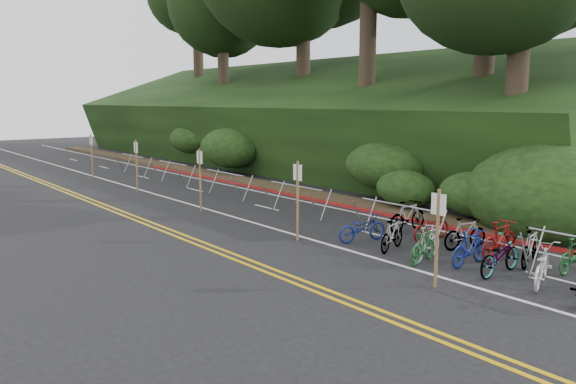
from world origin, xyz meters
name	(u,v)px	position (x,y,z in m)	size (l,w,h in m)	color
ground	(411,284)	(0.00, 0.00, 0.00)	(120.00, 120.00, 0.00)	black
road_markings	(214,215)	(0.63, 10.10, 0.00)	(7.47, 80.00, 0.01)	gold
red_curb	(286,194)	(5.70, 12.00, 0.05)	(0.25, 28.00, 0.10)	maroon
embankment	(306,129)	(12.96, 19.04, 2.57)	(14.30, 48.14, 9.11)	black
bike_racks_rest	(225,179)	(3.00, 13.00, 0.85)	(1.14, 23.00, 1.17)	gray
signpost_near	(437,232)	(0.28, -0.48, 1.34)	(0.08, 0.40, 2.33)	brown
signposts_rest	(165,168)	(0.60, 14.00, 1.43)	(0.08, 18.40, 2.50)	brown
bike_front	(423,247)	(1.66, 0.97, 0.44)	(1.46, 0.41, 0.88)	#144C1E
bike_valet	(482,244)	(3.01, 0.04, 0.49)	(3.04, 8.49, 1.06)	slate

